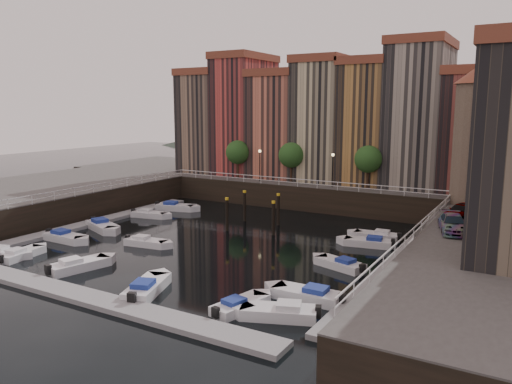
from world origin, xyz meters
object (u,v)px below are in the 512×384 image
Objects in this scene: boat_left_0 at (4,253)px; car_c at (453,225)px; corner_tower at (478,132)px; boat_left_1 at (65,237)px; boat_left_2 at (102,226)px; mooring_pilings at (256,212)px; gangway at (433,221)px; car_a at (462,212)px; car_b at (473,218)px.

boat_left_0 is 36.97m from car_c.
corner_tower reaches higher than boat_left_1.
corner_tower is at bearing 24.43° from boat_left_0.
boat_left_2 is at bearing -152.49° from corner_tower.
mooring_pilings is 1.40× the size of boat_left_0.
gangway is (-2.90, -4.50, -8.28)m from corner_tower.
car_a is 1.06× the size of car_b.
boat_left_2 reaches higher than boat_left_0.
car_b is (34.59, 18.41, 3.35)m from boat_left_0.
car_c is at bearing -12.81° from mooring_pilings.
boat_left_2 is (-13.36, -8.80, -1.25)m from mooring_pilings.
car_b is at bearing 33.64° from boat_left_2.
boat_left_0 is at bearing -124.15° from mooring_pilings.
gangway is at bearing -122.80° from corner_tower.
corner_tower is 38.93m from boat_left_2.
boat_left_2 is (-33.42, -17.41, -9.79)m from corner_tower.
car_a is (0.08, -8.27, -6.45)m from corner_tower.
car_c is at bearing -70.37° from car_a.
car_b reaches higher than boat_left_0.
car_b is (34.32, 12.38, 3.30)m from boat_left_1.
car_a reaches higher than car_c.
boat_left_2 is at bearing 93.39° from boat_left_1.
boat_left_1 is 1.11× the size of car_a.
car_c reaches higher than boat_left_1.
boat_left_0 is 10.94m from boat_left_2.
boat_left_1 is 0.92× the size of boat_left_2.
boat_left_2 is 33.96m from car_c.
boat_left_2 is 1.21× the size of car_a.
car_a is at bearing 36.69° from boat_left_2.
mooring_pilings is 21.34m from car_b.
boat_left_0 is 39.22m from car_a.
corner_tower reaches higher than mooring_pilings.
gangway is at bearing 31.05° from boat_left_1.
mooring_pilings reaches higher than boat_left_0.
mooring_pilings is at bearing 151.58° from car_c.
gangway is 1.92× the size of boat_left_0.
car_c reaches higher than gangway.
boat_left_0 is (-33.44, -28.34, -9.87)m from corner_tower.
car_a is at bearing 74.73° from car_c.
car_b is (4.04, -5.43, 1.76)m from gangway.
boat_left_1 is (-30.28, -17.81, -1.54)m from gangway.
boat_left_0 is (-30.54, -23.84, -1.59)m from gangway.
car_b is at bearing -3.56° from mooring_pilings.
car_c is (-1.03, -3.27, 0.00)m from car_b.
corner_tower is 9.86m from gangway.
boat_left_0 is at bearing -139.72° from corner_tower.
gangway is at bearing 13.47° from mooring_pilings.
car_b is at bearing -83.42° from corner_tower.
car_b is (1.14, -9.93, -6.52)m from corner_tower.
boat_left_0 is at bearing -142.02° from gangway.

